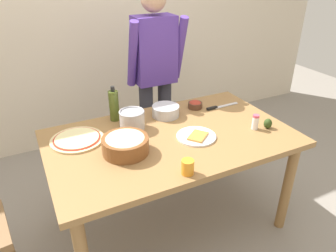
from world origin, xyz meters
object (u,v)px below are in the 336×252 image
salt_shaker (255,122)px  chef_knife (219,107)px  person_cook (155,72)px  small_sauce_bowl (195,104)px  olive_oil_bottle (114,105)px  popcorn_bowl (125,143)px  pizza_raw_on_board (77,139)px  plate_with_slice (196,136)px  dining_table (171,148)px  steel_pot (132,119)px  cup_orange (188,167)px  avocado (268,123)px  mixing_bowl_steel (166,111)px

salt_shaker → chef_knife: bearing=93.1°
person_cook → small_sauce_bowl: (0.14, -0.44, -0.15)m
person_cook → chef_knife: person_cook is taller
olive_oil_bottle → chef_knife: bearing=-11.5°
person_cook → popcorn_bowl: (-0.56, -0.81, -0.12)m
pizza_raw_on_board → salt_shaker: 1.19m
salt_shaker → chef_knife: 0.40m
pizza_raw_on_board → plate_with_slice: bearing=-23.5°
dining_table → chef_knife: chef_knife is taller
dining_table → plate_with_slice: bearing=-32.9°
steel_pot → salt_shaker: bearing=-27.3°
small_sauce_bowl → salt_shaker: (0.19, -0.48, 0.02)m
person_cook → popcorn_bowl: 0.99m
small_sauce_bowl → chef_knife: bearing=-25.6°
cup_orange → chef_knife: bearing=44.8°
cup_orange → avocado: size_ratio=1.21×
chef_knife → steel_pot: bearing=-178.8°
person_cook → avocado: size_ratio=23.14×
small_sauce_bowl → avocado: 0.58m
pizza_raw_on_board → steel_pot: steel_pot is taller
olive_oil_bottle → steel_pot: size_ratio=1.48×
pizza_raw_on_board → olive_oil_bottle: (0.31, 0.17, 0.10)m
pizza_raw_on_board → olive_oil_bottle: 0.37m
person_cook → mixing_bowl_steel: person_cook is taller
person_cook → pizza_raw_on_board: 0.98m
small_sauce_bowl → steel_pot: bearing=-170.4°
person_cook → small_sauce_bowl: size_ratio=14.73×
dining_table → plate_with_slice: (0.14, -0.09, 0.10)m
steel_pot → cup_orange: (0.08, -0.62, -0.02)m
chef_knife → person_cook: bearing=120.2°
dining_table → salt_shaker: salt_shaker is taller
pizza_raw_on_board → steel_pot: bearing=-0.2°
salt_shaker → cup_orange: bearing=-160.3°
pizza_raw_on_board → dining_table: bearing=-21.0°
dining_table → popcorn_bowl: size_ratio=5.71×
small_sauce_bowl → olive_oil_bottle: (-0.62, 0.08, 0.08)m
pizza_raw_on_board → olive_oil_bottle: bearing=29.3°
dining_table → steel_pot: steel_pot is taller
cup_orange → avocado: 0.78m
cup_orange → salt_shaker: salt_shaker is taller
steel_pot → avocado: size_ratio=2.48×
person_cook → plate_with_slice: person_cook is taller
popcorn_bowl → small_sauce_bowl: size_ratio=2.55×
cup_orange → salt_shaker: bearing=19.7°
popcorn_bowl → chef_knife: size_ratio=0.96×
person_cook → steel_pot: person_cook is taller
mixing_bowl_steel → pizza_raw_on_board: bearing=-174.1°
person_cook → salt_shaker: person_cook is taller
plate_with_slice → chef_knife: 0.51m
dining_table → olive_oil_bottle: size_ratio=6.25×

